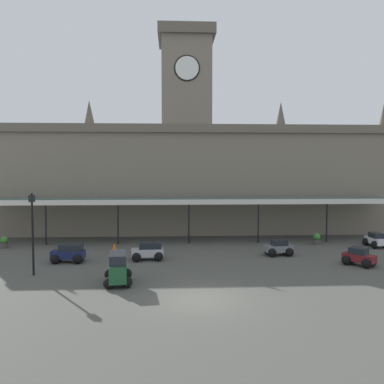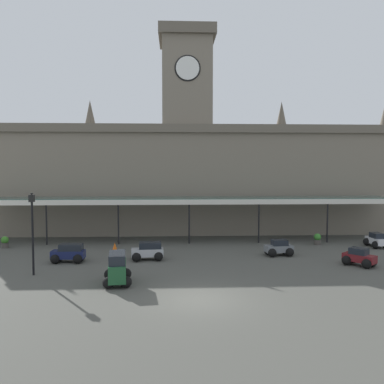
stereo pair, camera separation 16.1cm
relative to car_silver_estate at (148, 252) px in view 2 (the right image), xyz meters
The scene contains 13 objects.
ground_plane 9.15m from the car_silver_estate, 69.74° to the right, with size 140.00×140.00×0.00m, color #494942.
station_building 13.87m from the car_silver_estate, 75.52° to the left, with size 42.99×5.65×20.16m.
entrance_canopy 8.54m from the car_silver_estate, 66.50° to the left, with size 36.68×3.26×3.90m.
car_silver_estate is the anchor object (origin of this frame).
car_white_sedan 18.97m from the car_silver_estate, 11.33° to the left, with size 1.58×2.09×1.19m.
car_maroon_sedan 14.44m from the car_silver_estate, ahead, with size 2.19×2.24×1.19m.
car_grey_sedan 9.75m from the car_silver_estate, ahead, with size 2.13×1.66×1.19m.
car_navy_estate 5.47m from the car_silver_estate, behind, with size 2.27×1.58×1.27m.
car_green_van 5.86m from the car_silver_estate, 103.16° to the right, with size 1.79×2.50×1.77m.
victorian_lamppost 8.08m from the car_silver_estate, 151.56° to the right, with size 0.30×0.30×5.06m.
traffic_cone 4.44m from the car_silver_estate, 130.19° to the left, with size 0.40×0.40×0.63m, color orange.
planter_by_canopy 14.93m from the car_silver_estate, 19.31° to the left, with size 0.60×0.60×0.96m.
planter_near_kerb 12.89m from the car_silver_estate, 158.48° to the left, with size 0.60×0.60×0.96m.
Camera 2 is at (-1.25, -19.09, 6.53)m, focal length 36.66 mm.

